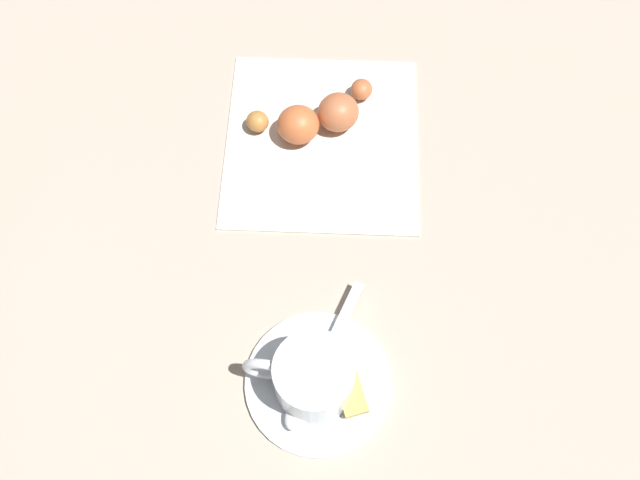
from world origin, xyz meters
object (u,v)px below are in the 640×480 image
object	(u,v)px
teaspoon	(315,378)
saucer	(318,382)
croissant	(317,116)
napkin	(322,141)
espresso_cup	(311,376)
sugar_packet	(347,381)

from	to	relation	value
teaspoon	saucer	bearing A→B (deg)	90.69
teaspoon	croissant	bearing A→B (deg)	-163.69
teaspoon	napkin	distance (m)	0.24
espresso_cup	teaspoon	world-z (taller)	espresso_cup
napkin	sugar_packet	bearing A→B (deg)	21.46
espresso_cup	napkin	distance (m)	0.24
espresso_cup	teaspoon	bearing A→B (deg)	161.03
espresso_cup	saucer	bearing A→B (deg)	137.31
espresso_cup	sugar_packet	world-z (taller)	espresso_cup
croissant	espresso_cup	bearing A→B (deg)	15.71
sugar_packet	croissant	world-z (taller)	croissant
saucer	sugar_packet	xyz separation A→B (m)	(-0.01, 0.02, 0.01)
croissant	sugar_packet	bearing A→B (deg)	22.12
espresso_cup	sugar_packet	distance (m)	0.04
sugar_packet	espresso_cup	bearing A→B (deg)	77.90
espresso_cup	croissant	distance (m)	0.26
saucer	croissant	distance (m)	0.25
sugar_packet	croissant	bearing A→B (deg)	-10.18
sugar_packet	croissant	distance (m)	0.25
saucer	sugar_packet	bearing A→B (deg)	103.53
napkin	saucer	bearing A→B (deg)	15.86
espresso_cup	croissant	xyz separation A→B (m)	(-0.25, -0.07, -0.01)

